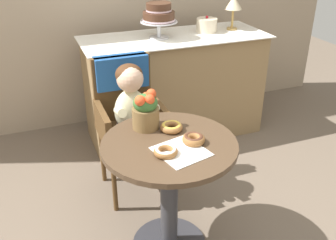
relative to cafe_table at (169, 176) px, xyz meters
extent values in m
cylinder|color=#4C3826|center=(0.00, 0.00, 0.20)|extent=(0.72, 0.72, 0.03)
cylinder|color=#333338|center=(0.00, 0.00, -0.16)|extent=(0.10, 0.10, 0.69)
cube|color=brown|center=(-0.04, 0.61, -0.04)|extent=(0.42, 0.42, 0.04)
cube|color=brown|center=(-0.04, 0.80, 0.22)|extent=(0.40, 0.04, 0.46)
cube|color=brown|center=(-0.23, 0.61, 0.08)|extent=(0.04, 0.38, 0.18)
cube|color=brown|center=(0.15, 0.61, 0.08)|extent=(0.04, 0.38, 0.18)
cube|color=#1E4C8C|center=(-0.04, 0.80, 0.34)|extent=(0.36, 0.11, 0.22)
cylinder|color=brown|center=(-0.22, 0.43, -0.28)|extent=(0.03, 0.03, 0.45)
cylinder|color=brown|center=(0.14, 0.43, -0.28)|extent=(0.03, 0.03, 0.45)
cylinder|color=brown|center=(-0.22, 0.79, -0.28)|extent=(0.03, 0.03, 0.45)
cylinder|color=brown|center=(0.14, 0.79, -0.28)|extent=(0.03, 0.03, 0.45)
ellipsoid|color=beige|center=(-0.04, 0.59, 0.14)|extent=(0.22, 0.16, 0.30)
sphere|color=#E0B293|center=(-0.04, 0.58, 0.36)|extent=(0.17, 0.17, 0.17)
ellipsoid|color=#4C2D19|center=(-0.04, 0.60, 0.38)|extent=(0.17, 0.17, 0.14)
cylinder|color=beige|center=(-0.14, 0.50, 0.19)|extent=(0.08, 0.23, 0.13)
sphere|color=#E0B293|center=(-0.13, 0.42, 0.12)|extent=(0.06, 0.06, 0.06)
cylinder|color=beige|center=(0.05, 0.50, 0.19)|extent=(0.08, 0.23, 0.13)
sphere|color=#E0B293|center=(0.04, 0.42, 0.12)|extent=(0.06, 0.06, 0.06)
cylinder|color=#3F4760|center=(-0.10, 0.51, 0.03)|extent=(0.09, 0.22, 0.09)
cylinder|color=#3F4760|center=(-0.10, 0.40, -0.14)|extent=(0.08, 0.08, 0.26)
cylinder|color=#3F4760|center=(0.01, 0.51, 0.03)|extent=(0.09, 0.22, 0.09)
cylinder|color=#3F4760|center=(0.01, 0.40, -0.14)|extent=(0.08, 0.08, 0.26)
cube|color=white|center=(0.02, -0.11, 0.21)|extent=(0.28, 0.29, 0.00)
torus|color=#936033|center=(-0.06, -0.10, 0.23)|extent=(0.12, 0.12, 0.03)
torus|color=white|center=(-0.06, -0.10, 0.24)|extent=(0.11, 0.11, 0.02)
torus|color=#936033|center=(0.12, -0.05, 0.23)|extent=(0.12, 0.12, 0.04)
torus|color=#512D1E|center=(0.12, -0.05, 0.24)|extent=(0.10, 0.10, 0.02)
torus|color=#936033|center=(0.06, 0.12, 0.23)|extent=(0.12, 0.12, 0.04)
torus|color=gold|center=(0.06, 0.12, 0.24)|extent=(0.11, 0.11, 0.02)
cylinder|color=brown|center=(-0.06, 0.20, 0.27)|extent=(0.15, 0.15, 0.12)
ellipsoid|color=#38662D|center=(-0.06, 0.20, 0.36)|extent=(0.14, 0.14, 0.10)
sphere|color=#E54C23|center=(-0.03, 0.20, 0.41)|extent=(0.05, 0.05, 0.05)
sphere|color=#E54C23|center=(-0.04, 0.25, 0.37)|extent=(0.06, 0.06, 0.06)
sphere|color=#E54C23|center=(-0.09, 0.23, 0.36)|extent=(0.05, 0.05, 0.05)
sphere|color=#E54C23|center=(-0.10, 0.17, 0.39)|extent=(0.06, 0.06, 0.06)
sphere|color=#E54C23|center=(-0.05, 0.16, 0.40)|extent=(0.06, 0.06, 0.06)
cube|color=#93754C|center=(0.55, 1.30, -0.06)|extent=(1.50, 0.56, 0.90)
cube|color=white|center=(0.55, 1.30, 0.39)|extent=(1.56, 0.62, 0.01)
cylinder|color=silver|center=(0.41, 1.30, 0.40)|extent=(0.16, 0.16, 0.01)
cylinder|color=silver|center=(0.41, 1.30, 0.46)|extent=(0.03, 0.03, 0.12)
cylinder|color=silver|center=(0.41, 1.30, 0.53)|extent=(0.30, 0.30, 0.01)
cylinder|color=#4C2D1E|center=(0.41, 1.30, 0.57)|extent=(0.26, 0.25, 0.08)
cylinder|color=silver|center=(0.41, 1.30, 0.54)|extent=(0.26, 0.26, 0.01)
cylinder|color=#4C2D1E|center=(0.41, 1.30, 0.64)|extent=(0.20, 0.20, 0.07)
cylinder|color=silver|center=(0.41, 1.30, 0.61)|extent=(0.20, 0.20, 0.01)
cylinder|color=beige|center=(0.86, 1.34, 0.45)|extent=(0.18, 0.18, 0.11)
sphere|color=red|center=(0.86, 1.34, 0.52)|extent=(0.02, 0.02, 0.02)
cylinder|color=#B28C47|center=(1.10, 1.34, 0.40)|extent=(0.09, 0.09, 0.01)
cylinder|color=#B28C47|center=(1.10, 1.34, 0.49)|extent=(0.02, 0.02, 0.16)
cone|color=beige|center=(1.10, 1.34, 0.62)|extent=(0.15, 0.15, 0.11)
camera|label=1|loc=(-0.62, -1.61, 1.24)|focal=41.10mm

